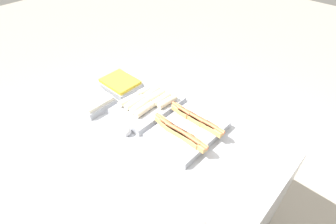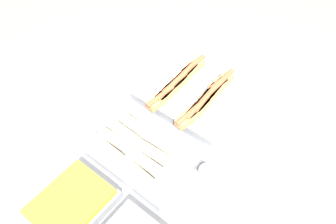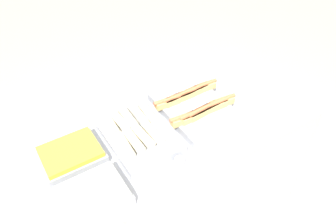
% 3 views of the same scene
% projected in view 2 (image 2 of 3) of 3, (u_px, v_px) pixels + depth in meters
% --- Properties ---
extents(ground_plane, '(12.00, 12.00, 0.00)m').
position_uv_depth(ground_plane, '(172.00, 203.00, 2.14)').
color(ground_plane, '#ADA393').
extents(counter, '(1.47, 0.76, 0.89)m').
position_uv_depth(counter, '(173.00, 168.00, 1.79)').
color(counter, '#A8AAB2').
rests_on(counter, ground_plane).
extents(tray_hotdogs, '(0.41, 0.45, 0.10)m').
position_uv_depth(tray_hotdogs, '(191.00, 95.00, 1.48)').
color(tray_hotdogs, '#A8AAB2').
rests_on(tray_hotdogs, counter).
extents(tray_wraps, '(0.30, 0.46, 0.09)m').
position_uv_depth(tray_wraps, '(138.00, 147.00, 1.30)').
color(tray_wraps, '#A8AAB2').
rests_on(tray_wraps, counter).
extents(tray_side_back, '(0.28, 0.22, 0.07)m').
position_uv_depth(tray_side_back, '(71.00, 205.00, 1.15)').
color(tray_side_back, '#A8AAB2').
rests_on(tray_side_back, counter).
extents(serving_spoon_near, '(0.25, 0.06, 0.06)m').
position_uv_depth(serving_spoon_near, '(203.00, 173.00, 1.24)').
color(serving_spoon_near, silver).
rests_on(serving_spoon_near, counter).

